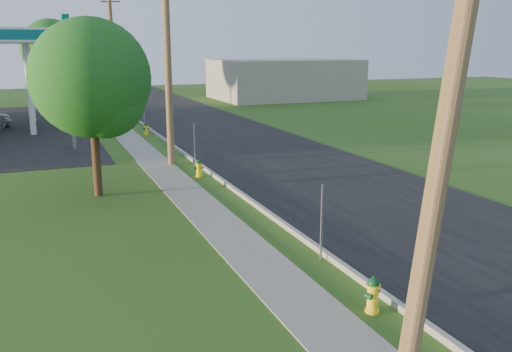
{
  "coord_description": "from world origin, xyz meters",
  "views": [
    {
      "loc": [
        -6.08,
        -7.16,
        5.31
      ],
      "look_at": [
        0.0,
        8.0,
        1.4
      ],
      "focal_mm": 38.0,
      "sensor_mm": 36.0,
      "label": 1
    }
  ],
  "objects": [
    {
      "name": "ground_plane",
      "position": [
        0.0,
        0.0,
        0.0
      ],
      "size": [
        140.0,
        140.0,
        0.0
      ],
      "primitive_type": "plane",
      "color": "#2F4C14",
      "rests_on": "ground"
    },
    {
      "name": "road",
      "position": [
        4.5,
        10.0,
        0.01
      ],
      "size": [
        8.0,
        120.0,
        0.02
      ],
      "primitive_type": "cube",
      "color": "black",
      "rests_on": "ground"
    },
    {
      "name": "curb",
      "position": [
        0.5,
        10.0,
        0.07
      ],
      "size": [
        0.15,
        120.0,
        0.15
      ],
      "primitive_type": "cube",
      "color": "gray",
      "rests_on": "ground"
    },
    {
      "name": "sidewalk",
      "position": [
        -1.25,
        10.0,
        0.01
      ],
      "size": [
        1.5,
        120.0,
        0.03
      ],
      "primitive_type": "cube",
      "color": "gray",
      "rests_on": "ground"
    },
    {
      "name": "utility_pole_near",
      "position": [
        -0.6,
        -1.0,
        4.8
      ],
      "size": [
        1.4,
        0.32,
        9.48
      ],
      "color": "brown",
      "rests_on": "ground"
    },
    {
      "name": "utility_pole_mid",
      "position": [
        -0.6,
        17.0,
        4.95
      ],
      "size": [
        1.4,
        0.32,
        9.8
      ],
      "color": "brown",
      "rests_on": "ground"
    },
    {
      "name": "utility_pole_far",
      "position": [
        -0.6,
        35.0,
        4.8
      ],
      "size": [
        1.4,
        0.32,
        9.5
      ],
      "color": "brown",
      "rests_on": "ground"
    },
    {
      "name": "sign_post_near",
      "position": [
        0.25,
        4.2,
        1.0
      ],
      "size": [
        0.05,
        0.04,
        2.0
      ],
      "primitive_type": "cube",
      "color": "gray",
      "rests_on": "ground"
    },
    {
      "name": "sign_post_mid",
      "position": [
        0.25,
        16.0,
        1.0
      ],
      "size": [
        0.05,
        0.04,
        2.0
      ],
      "primitive_type": "cube",
      "color": "gray",
      "rests_on": "ground"
    },
    {
      "name": "sign_post_far",
      "position": [
        0.25,
        28.2,
        1.0
      ],
      "size": [
        0.05,
        0.04,
        2.0
      ],
      "primitive_type": "cube",
      "color": "gray",
      "rests_on": "ground"
    },
    {
      "name": "price_pylon",
      "position": [
        -4.5,
        22.5,
        5.43
      ],
      "size": [
        0.34,
        2.04,
        6.85
      ],
      "color": "gray",
      "rests_on": "ground"
    },
    {
      "name": "distant_building",
      "position": [
        18.0,
        45.0,
        2.0
      ],
      "size": [
        14.0,
        10.0,
        4.0
      ],
      "primitive_type": "cube",
      "color": "#9C9388",
      "rests_on": "ground"
    },
    {
      "name": "tree_verge",
      "position": [
        -4.22,
        12.66,
        4.08
      ],
      "size": [
        4.18,
        4.18,
        6.34
      ],
      "color": "#3A2816",
      "rests_on": "ground"
    },
    {
      "name": "tree_lot",
      "position": [
        -4.54,
        43.27,
        4.92
      ],
      "size": [
        5.04,
        5.04,
        7.64
      ],
      "color": "#3A2816",
      "rests_on": "ground"
    },
    {
      "name": "hydrant_near",
      "position": [
        -0.09,
        1.38,
        0.39
      ],
      "size": [
        0.41,
        0.37,
        0.8
      ],
      "color": "yellow",
      "rests_on": "ground"
    },
    {
      "name": "hydrant_mid",
      "position": [
        -0.1,
        14.16,
        0.37
      ],
      "size": [
        0.39,
        0.35,
        0.76
      ],
      "color": "#FFE509",
      "rests_on": "ground"
    },
    {
      "name": "hydrant_far",
      "position": [
        -0.05,
        26.05,
        0.37
      ],
      "size": [
        0.39,
        0.35,
        0.76
      ],
      "color": "yellow",
      "rests_on": "ground"
    }
  ]
}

